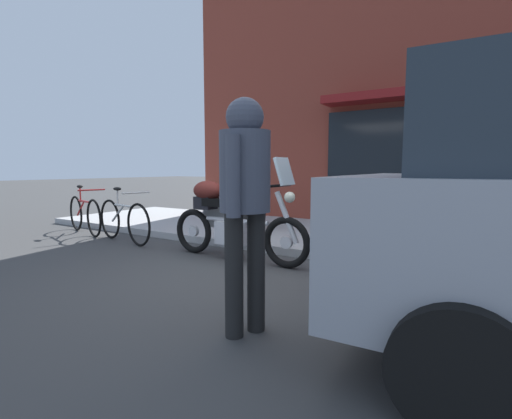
{
  "coord_description": "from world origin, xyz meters",
  "views": [
    {
      "loc": [
        2.51,
        -3.56,
        1.27
      ],
      "look_at": [
        -0.24,
        0.79,
        0.7
      ],
      "focal_mm": 26.04,
      "sensor_mm": 36.0,
      "label": 1
    }
  ],
  "objects_px": {
    "pedestrian_walking": "(245,187)",
    "sandwich_board_sign": "(251,205)",
    "second_bicycle_by_cafe": "(84,214)",
    "touring_motorcycle": "(230,216)",
    "parked_bicycle": "(123,220)"
  },
  "relations": [
    {
      "from": "touring_motorcycle",
      "to": "parked_bicycle",
      "type": "height_order",
      "value": "touring_motorcycle"
    },
    {
      "from": "touring_motorcycle",
      "to": "parked_bicycle",
      "type": "bearing_deg",
      "value": -178.65
    },
    {
      "from": "pedestrian_walking",
      "to": "second_bicycle_by_cafe",
      "type": "height_order",
      "value": "pedestrian_walking"
    },
    {
      "from": "parked_bicycle",
      "to": "second_bicycle_by_cafe",
      "type": "bearing_deg",
      "value": 173.91
    },
    {
      "from": "touring_motorcycle",
      "to": "pedestrian_walking",
      "type": "distance_m",
      "value": 2.48
    },
    {
      "from": "sandwich_board_sign",
      "to": "second_bicycle_by_cafe",
      "type": "bearing_deg",
      "value": -150.72
    },
    {
      "from": "pedestrian_walking",
      "to": "sandwich_board_sign",
      "type": "distance_m",
      "value": 4.27
    },
    {
      "from": "touring_motorcycle",
      "to": "sandwich_board_sign",
      "type": "relative_size",
      "value": 2.49
    },
    {
      "from": "parked_bicycle",
      "to": "sandwich_board_sign",
      "type": "height_order",
      "value": "sandwich_board_sign"
    },
    {
      "from": "pedestrian_walking",
      "to": "second_bicycle_by_cafe",
      "type": "distance_m",
      "value": 5.54
    },
    {
      "from": "sandwich_board_sign",
      "to": "second_bicycle_by_cafe",
      "type": "height_order",
      "value": "sandwich_board_sign"
    },
    {
      "from": "parked_bicycle",
      "to": "second_bicycle_by_cafe",
      "type": "xyz_separation_m",
      "value": [
        -1.35,
        0.14,
        -0.0
      ]
    },
    {
      "from": "pedestrian_walking",
      "to": "parked_bicycle",
      "type": "bearing_deg",
      "value": 154.02
    },
    {
      "from": "sandwich_board_sign",
      "to": "second_bicycle_by_cafe",
      "type": "relative_size",
      "value": 0.53
    },
    {
      "from": "pedestrian_walking",
      "to": "sandwich_board_sign",
      "type": "height_order",
      "value": "pedestrian_walking"
    }
  ]
}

